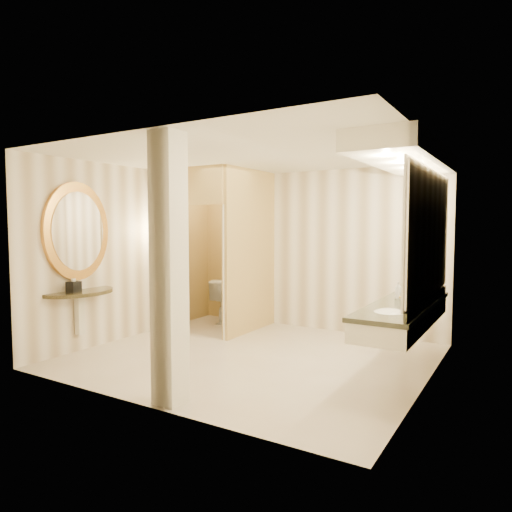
{
  "coord_description": "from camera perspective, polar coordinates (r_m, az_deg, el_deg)",
  "views": [
    {
      "loc": [
        3.19,
        -5.2,
        1.8
      ],
      "look_at": [
        -0.05,
        0.2,
        1.36
      ],
      "focal_mm": 32.0,
      "sensor_mm": 36.0,
      "label": 1
    }
  ],
  "objects": [
    {
      "name": "floor",
      "position": [
        6.36,
        -0.52,
        -12.41
      ],
      "size": [
        4.5,
        4.5,
        0.0
      ],
      "primitive_type": "plane",
      "color": "beige",
      "rests_on": "ground"
    },
    {
      "name": "ceiling",
      "position": [
        6.17,
        -0.54,
        12.41
      ],
      "size": [
        4.5,
        4.5,
        0.0
      ],
      "primitive_type": "plane",
      "rotation": [
        3.14,
        0.0,
        0.0
      ],
      "color": "white",
      "rests_on": "wall_back"
    },
    {
      "name": "wall_back",
      "position": [
        7.89,
        7.08,
        0.72
      ],
      "size": [
        4.5,
        0.02,
        2.7
      ],
      "primitive_type": "cube",
      "color": "white",
      "rests_on": "floor"
    },
    {
      "name": "wall_front",
      "position": [
        4.54,
        -13.84,
        -1.77
      ],
      "size": [
        4.5,
        0.02,
        2.7
      ],
      "primitive_type": "cube",
      "color": "white",
      "rests_on": "floor"
    },
    {
      "name": "wall_left",
      "position": [
        7.54,
        -15.27,
        0.46
      ],
      "size": [
        0.02,
        4.0,
        2.7
      ],
      "primitive_type": "cube",
      "color": "white",
      "rests_on": "floor"
    },
    {
      "name": "wall_right",
      "position": [
        5.31,
        20.67,
        -1.1
      ],
      "size": [
        0.02,
        4.0,
        2.7
      ],
      "primitive_type": "cube",
      "color": "white",
      "rests_on": "floor"
    },
    {
      "name": "toilet_closet",
      "position": [
        7.54,
        -3.91,
        0.86
      ],
      "size": [
        1.5,
        1.55,
        2.7
      ],
      "color": "#D6BB70",
      "rests_on": "floor"
    },
    {
      "name": "wall_sconce",
      "position": [
        7.61,
        -11.28,
        3.43
      ],
      "size": [
        0.14,
        0.14,
        0.42
      ],
      "color": "#B8923B",
      "rests_on": "toilet_closet"
    },
    {
      "name": "vanity",
      "position": [
        5.56,
        18.41,
        2.05
      ],
      "size": [
        0.75,
        2.5,
        2.09
      ],
      "color": "white",
      "rests_on": "floor"
    },
    {
      "name": "console_shelf",
      "position": [
        6.82,
        -21.47,
        -0.06
      ],
      "size": [
        1.05,
        1.05,
        1.97
      ],
      "color": "black",
      "rests_on": "floor"
    },
    {
      "name": "pillar",
      "position": [
        4.59,
        -10.81,
        -1.67
      ],
      "size": [
        0.28,
        0.28,
        2.7
      ],
      "primitive_type": "cube",
      "color": "white",
      "rests_on": "floor"
    },
    {
      "name": "tissue_box",
      "position": [
        6.67,
        -21.83,
        -3.6
      ],
      "size": [
        0.16,
        0.16,
        0.15
      ],
      "primitive_type": "cube",
      "rotation": [
        0.0,
        0.0,
        0.08
      ],
      "color": "black",
      "rests_on": "console_shelf"
    },
    {
      "name": "toilet",
      "position": [
        8.48,
        -3.54,
        -5.49
      ],
      "size": [
        0.62,
        0.87,
        0.8
      ],
      "primitive_type": "imported",
      "rotation": [
        0.0,
        0.0,
        3.39
      ],
      "color": "white",
      "rests_on": "floor"
    },
    {
      "name": "soap_bottle_a",
      "position": [
        5.88,
        17.94,
        -4.51
      ],
      "size": [
        0.08,
        0.08,
        0.14
      ],
      "primitive_type": "imported",
      "rotation": [
        0.0,
        0.0,
        -0.3
      ],
      "color": "beige",
      "rests_on": "vanity"
    },
    {
      "name": "soap_bottle_b",
      "position": [
        6.06,
        18.27,
        -4.47
      ],
      "size": [
        0.1,
        0.1,
        0.1
      ],
      "primitive_type": "imported",
      "rotation": [
        0.0,
        0.0,
        0.39
      ],
      "color": "silver",
      "rests_on": "vanity"
    },
    {
      "name": "soap_bottle_c",
      "position": [
        5.9,
        17.32,
        -4.13
      ],
      "size": [
        0.1,
        0.1,
        0.22
      ],
      "primitive_type": "imported",
      "rotation": [
        0.0,
        0.0,
        0.17
      ],
      "color": "#C6B28C",
      "rests_on": "vanity"
    }
  ]
}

